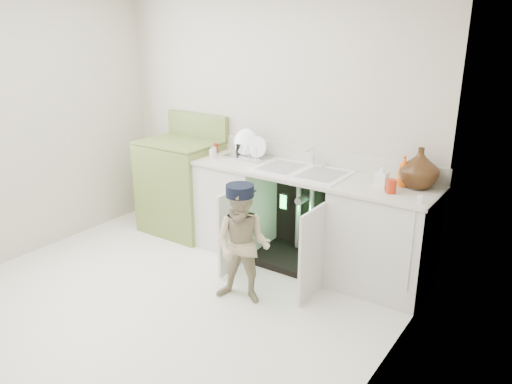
% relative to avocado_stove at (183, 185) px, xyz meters
% --- Properties ---
extents(ground, '(3.50, 3.50, 0.00)m').
position_rel_avocado_stove_xyz_m(ground, '(0.88, -1.18, -0.51)').
color(ground, silver).
rests_on(ground, ground).
extents(room_shell, '(6.00, 5.50, 1.26)m').
position_rel_avocado_stove_xyz_m(room_shell, '(0.88, -1.18, 0.74)').
color(room_shell, beige).
rests_on(room_shell, ground).
extents(counter_run, '(2.44, 1.02, 1.23)m').
position_rel_avocado_stove_xyz_m(counter_run, '(1.46, 0.03, -0.04)').
color(counter_run, silver).
rests_on(counter_run, ground).
extents(avocado_stove, '(0.80, 0.65, 1.24)m').
position_rel_avocado_stove_xyz_m(avocado_stove, '(0.00, 0.00, 0.00)').
color(avocado_stove, olive).
rests_on(avocado_stove, ground).
extents(repair_worker, '(0.55, 0.76, 0.99)m').
position_rel_avocado_stove_xyz_m(repair_worker, '(1.40, -0.83, -0.01)').
color(repair_worker, tan).
rests_on(repair_worker, ground).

